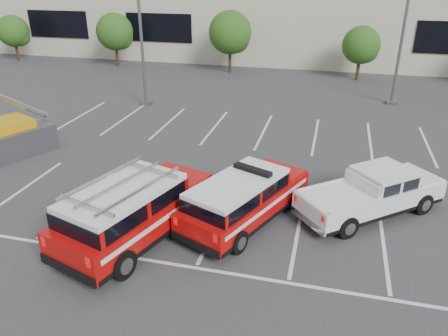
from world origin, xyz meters
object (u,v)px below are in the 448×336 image
object	(u,v)px
tree_far_left	(15,32)
light_pole_left	(140,18)
ladder_suv	(135,214)
utility_rig	(1,140)
tree_left	(116,33)
light_pole_mid	(405,18)
fire_chief_suv	(244,202)
convention_building	(308,3)
white_pickup	(371,197)
tree_mid_right	(362,46)
tree_mid_left	(231,34)

from	to	relation	value
tree_far_left	light_pole_left	bearing A→B (deg)	-30.71
ladder_suv	utility_rig	xyz separation A→B (m)	(-8.91, 4.81, -0.17)
utility_rig	tree_far_left	bearing A→B (deg)	150.47
tree_far_left	tree_left	bearing A→B (deg)	0.00
light_pole_mid	utility_rig	bearing A→B (deg)	-144.47
tree_far_left	fire_chief_suv	world-z (taller)	tree_far_left
tree_left	utility_rig	xyz separation A→B (m)	(3.69, -19.06, -2.06)
fire_chief_suv	utility_rig	world-z (taller)	utility_rig
fire_chief_suv	ladder_suv	size ratio (longest dim) A/B	0.93
convention_building	light_pole_left	xyz separation A→B (m)	(-8.18, -19.86, 0.47)
convention_building	white_pickup	bearing A→B (deg)	-80.87
fire_chief_suv	tree_left	bearing A→B (deg)	148.74
tree_left	fire_chief_suv	xyz separation A→B (m)	(15.74, -22.02, -2.01)
tree_far_left	light_pole_mid	bearing A→B (deg)	-10.73
tree_far_left	light_pole_mid	world-z (taller)	light_pole_mid
utility_rig	light_pole_left	bearing A→B (deg)	95.12
light_pole_mid	white_pickup	xyz separation A→B (m)	(-1.97, -14.34, -4.54)
tree_left	tree_mid_right	distance (m)	20.00
tree_mid_right	ladder_suv	xyz separation A→B (m)	(-7.41, -23.87, -1.61)
fire_chief_suv	ladder_suv	distance (m)	3.65
convention_building	white_pickup	distance (m)	30.87
tree_mid_right	utility_rig	bearing A→B (deg)	-130.56
convention_building	tree_left	world-z (taller)	convention_building
convention_building	white_pickup	world-z (taller)	convention_building
light_pole_left	ladder_suv	xyz separation A→B (m)	(5.69, -13.83, -4.30)
tree_left	light_pole_left	size ratio (longest dim) A/B	0.43
tree_far_left	ladder_suv	world-z (taller)	tree_far_left
white_pickup	utility_rig	xyz separation A→B (m)	(-16.25, 1.33, 0.07)
fire_chief_suv	utility_rig	size ratio (longest dim) A/B	1.16
tree_far_left	light_pole_left	xyz separation A→B (m)	(16.91, -10.05, 2.68)
light_pole_mid	ladder_suv	world-z (taller)	light_pole_mid
light_pole_left	fire_chief_suv	distance (m)	15.52
convention_building	tree_mid_left	size ratio (longest dim) A/B	12.38
light_pole_left	fire_chief_suv	bearing A→B (deg)	-53.61
convention_building	light_pole_left	distance (m)	21.49
convention_building	light_pole_mid	xyz separation A→B (m)	(6.82, -15.86, 0.47)
white_pickup	ladder_suv	distance (m)	8.13
light_pole_left	light_pole_mid	bearing A→B (deg)	14.93
convention_building	white_pickup	size ratio (longest dim) A/B	11.48
tree_mid_right	light_pole_left	xyz separation A→B (m)	(-13.09, -10.05, 2.68)
fire_chief_suv	utility_rig	distance (m)	12.41
convention_building	tree_far_left	xyz separation A→B (m)	(-25.09, -9.82, -2.22)
tree_left	utility_rig	bearing A→B (deg)	-79.04
tree_far_left	ladder_suv	bearing A→B (deg)	-46.57
fire_chief_suv	ladder_suv	bearing A→B (deg)	-126.33
tree_far_left	ladder_suv	distance (m)	32.91
utility_rig	light_pole_mid	bearing A→B (deg)	60.31
tree_mid_left	ladder_suv	size ratio (longest dim) A/B	0.80
utility_rig	tree_mid_right	bearing A→B (deg)	74.22
tree_far_left	white_pickup	xyz separation A→B (m)	(29.94, -20.39, -1.85)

